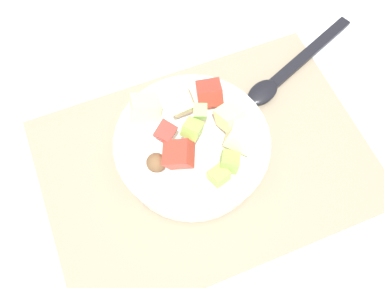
% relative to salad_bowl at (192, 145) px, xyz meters
% --- Properties ---
extents(ground_plane, '(2.40, 2.40, 0.00)m').
position_rel_salad_bowl_xyz_m(ground_plane, '(-0.02, 0.01, -0.04)').
color(ground_plane, silver).
extents(placemat, '(0.47, 0.33, 0.01)m').
position_rel_salad_bowl_xyz_m(placemat, '(-0.02, 0.01, -0.04)').
color(placemat, gray).
rests_on(placemat, ground_plane).
extents(salad_bowl, '(0.22, 0.22, 0.11)m').
position_rel_salad_bowl_xyz_m(salad_bowl, '(0.00, 0.00, 0.00)').
color(salad_bowl, white).
rests_on(salad_bowl, placemat).
extents(serving_spoon, '(0.23, 0.12, 0.01)m').
position_rel_salad_bowl_xyz_m(serving_spoon, '(-0.19, -0.08, -0.03)').
color(serving_spoon, black).
rests_on(serving_spoon, placemat).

